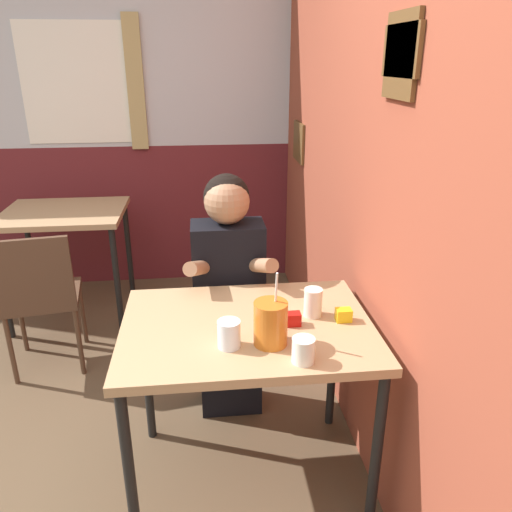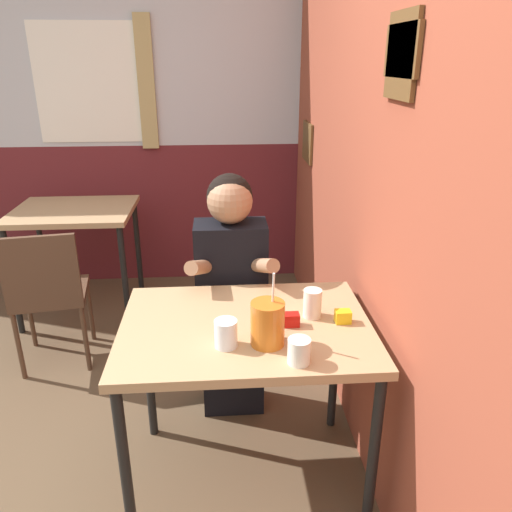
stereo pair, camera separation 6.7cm
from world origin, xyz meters
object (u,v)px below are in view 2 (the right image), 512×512
at_px(main_table, 246,342).
at_px(chair_near_window, 48,289).
at_px(cocktail_pitcher, 268,324).
at_px(person_seated, 232,293).
at_px(background_table, 75,222).

relative_size(main_table, chair_near_window, 1.13).
relative_size(main_table, cocktail_pitcher, 3.42).
bearing_deg(main_table, person_seated, 94.73).
bearing_deg(main_table, background_table, 123.20).
relative_size(background_table, person_seated, 0.64).
bearing_deg(cocktail_pitcher, chair_near_window, 136.01).
xyz_separation_m(main_table, background_table, (-1.09, 1.66, -0.01)).
xyz_separation_m(background_table, cocktail_pitcher, (1.15, -1.81, 0.18)).
bearing_deg(main_table, cocktail_pitcher, -64.97).
distance_m(main_table, person_seated, 0.51).
height_order(main_table, chair_near_window, chair_near_window).
xyz_separation_m(chair_near_window, cocktail_pitcher, (1.15, -1.11, 0.35)).
xyz_separation_m(chair_near_window, person_seated, (1.04, -0.45, 0.16)).
height_order(chair_near_window, cocktail_pitcher, cocktail_pitcher).
bearing_deg(background_table, cocktail_pitcher, -57.43).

